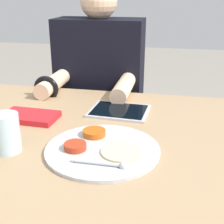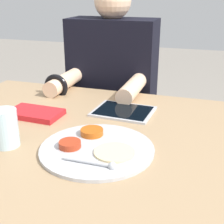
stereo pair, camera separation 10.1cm
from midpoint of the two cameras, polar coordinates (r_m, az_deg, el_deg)
thali_tray at (r=0.89m, az=0.31°, el=-6.65°), size 0.33×0.33×0.03m
red_notebook at (r=1.15m, az=-11.51°, el=-0.34°), size 0.20×0.12×0.02m
tablet_device at (r=1.17m, az=4.58°, el=0.09°), size 0.23×0.18×0.01m
person_diner at (r=1.65m, az=1.76°, el=-0.52°), size 0.43×0.47×1.23m
drinking_glass at (r=0.94m, az=-16.09°, el=-2.92°), size 0.07×0.07×0.11m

